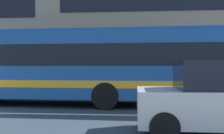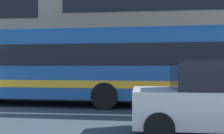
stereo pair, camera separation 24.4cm
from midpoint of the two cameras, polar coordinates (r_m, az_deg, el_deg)
name	(u,v)px [view 2 (the right image)]	position (r m, az deg, el deg)	size (l,w,h in m)	color
hedge_row_far	(22,86)	(16.00, -18.08, -3.88)	(23.13, 1.10, 0.96)	#285520
apartment_block_right	(187,21)	(23.05, 15.91, 9.45)	(19.27, 10.31, 10.69)	tan
transit_bus	(92,64)	(11.15, -3.73, 0.60)	(12.17, 2.95, 3.04)	#1D4E8C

